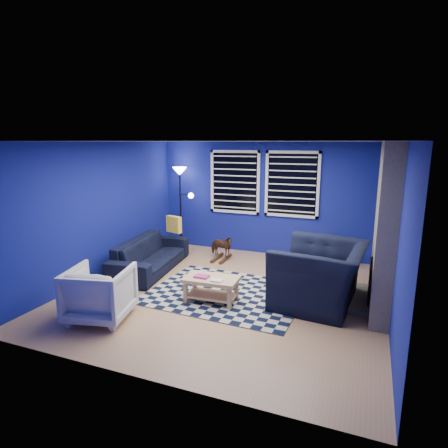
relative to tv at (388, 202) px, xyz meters
name	(u,v)px	position (x,y,z in m)	size (l,w,h in m)	color
floor	(226,293)	(-2.45, -2.00, -1.40)	(5.00, 5.00, 0.00)	tan
ceiling	(227,141)	(-2.45, -2.00, 1.10)	(5.00, 5.00, 0.00)	white
wall_back	(267,199)	(-2.45, 0.50, -0.15)	(5.00, 5.00, 0.00)	navy
wall_left	(101,210)	(-4.95, -2.00, -0.15)	(5.00, 5.00, 0.00)	navy
wall_right	(396,234)	(0.05, -2.00, -0.15)	(5.00, 5.00, 0.00)	navy
fireplace	(384,229)	(-0.09, -1.50, -0.20)	(0.65, 2.00, 2.50)	gray
window_left	(235,182)	(-3.20, 0.46, 0.20)	(1.17, 0.06, 1.42)	black
window_right	(292,184)	(-1.90, 0.46, 0.20)	(1.17, 0.06, 1.42)	black
tv	(388,202)	(0.00, 0.00, 0.00)	(0.07, 1.00, 0.58)	black
rug	(227,293)	(-2.44, -2.01, -1.39)	(2.50, 2.00, 0.02)	black
sofa	(151,255)	(-4.26, -1.45, -1.09)	(0.84, 2.14, 0.62)	black
armchair_big	(320,274)	(-0.95, -1.84, -0.92)	(1.28, 1.47, 0.95)	black
armchair_bent	(100,293)	(-3.79, -3.51, -1.01)	(0.83, 0.85, 0.77)	gray
rocking_horse	(221,246)	(-3.20, -0.35, -1.09)	(0.56, 0.25, 0.47)	#412214
coffee_table	(211,284)	(-2.55, -2.41, -1.10)	(0.88, 0.54, 0.43)	tan
cabinet	(334,253)	(-0.92, 0.25, -1.16)	(0.57, 0.41, 0.54)	tan
floor_lamp	(181,182)	(-4.43, 0.18, 0.17)	(0.52, 0.32, 1.92)	black
throw_pillow	(174,224)	(-4.11, -0.75, -0.60)	(0.36, 0.11, 0.35)	yellow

